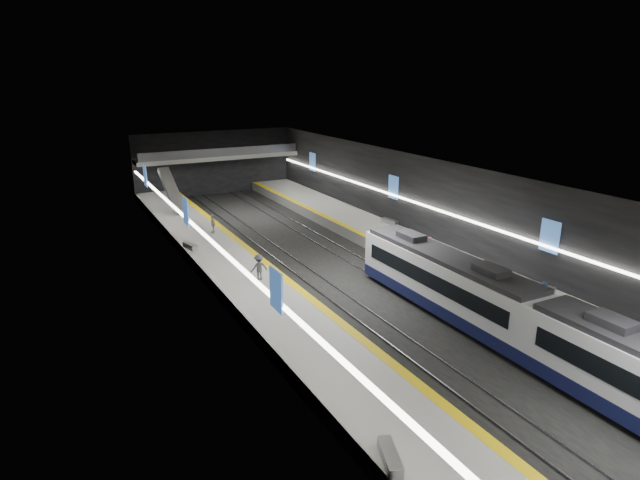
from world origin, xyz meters
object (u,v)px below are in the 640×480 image
bench_left_far (190,246)px  bench_right_far (390,221)px  passenger_left_a (213,224)px  escalator (172,190)px  passenger_right_a (430,247)px  passenger_left_b (259,268)px  train (540,327)px  bench_right_near (540,287)px  passenger_right_b (543,295)px  bench_left_near (390,457)px

bench_left_far → bench_right_far: 19.05m
bench_right_far → passenger_left_a: bearing=149.9°
escalator → passenger_left_a: escalator is taller
passenger_right_a → passenger_left_b: 13.80m
passenger_right_a → bench_right_far: bearing=-1.4°
train → passenger_right_a: train is taller
bench_right_near → passenger_left_a: bearing=113.3°
escalator → bench_right_near: size_ratio=4.01×
bench_right_far → escalator: bearing=123.5°
bench_left_far → passenger_right_a: size_ratio=1.09×
bench_left_far → bench_right_far: bearing=-15.7°
bench_right_near → bench_right_far: 18.36m
bench_left_far → passenger_left_a: 4.76m
train → passenger_left_b: (-9.53, 15.90, -0.26)m
train → passenger_right_b: train is taller
train → passenger_left_b: train is taller
escalator → passenger_left_a: 11.34m
bench_left_near → bench_left_far: (0.00, 28.72, -0.02)m
bench_right_far → passenger_left_b: (-16.53, -7.84, 0.71)m
passenger_right_a → bench_left_far: bearing=71.3°
bench_right_far → passenger_right_b: bearing=-110.4°
escalator → train: bearing=-75.9°
bench_right_far → passenger_left_a: passenger_left_a is taller
train → bench_left_near: bearing=-163.2°
passenger_left_b → bench_left_near: bearing=82.9°
bench_left_near → passenger_right_b: size_ratio=1.15×
train → bench_left_near: (-12.00, -3.61, -0.96)m
train → bench_right_far: (7.00, 23.73, -0.97)m
passenger_right_b → escalator: bearing=70.1°
bench_right_far → passenger_left_a: size_ratio=1.07×
bench_left_far → bench_right_near: size_ratio=0.90×
bench_left_near → passenger_right_b: passenger_right_b is taller
train → bench_right_near: size_ratio=15.06×
bench_left_far → bench_left_near: bearing=-101.6°
passenger_right_b → passenger_left_a: 28.55m
escalator → bench_right_far: (17.00, -16.22, -1.67)m
escalator → bench_left_far: 15.08m
passenger_left_a → passenger_left_b: (-0.57, -12.81, 0.07)m
train → bench_right_far: size_ratio=16.26×
bench_left_near → passenger_left_b: passenger_left_b is taller
bench_left_far → passenger_right_a: (16.17, -10.89, 0.61)m
escalator → passenger_left_b: bearing=-88.9°
passenger_right_b → passenger_left_b: (-13.83, 12.47, 0.08)m
train → passenger_right_a: 14.82m
passenger_left_a → escalator: bearing=-168.5°
bench_left_near → passenger_right_a: (16.17, 17.83, 0.58)m
bench_left_near → passenger_right_a: size_ratio=1.19×
escalator → passenger_right_b: size_ratio=4.68×
passenger_right_a → bench_right_near: bearing=-150.8°
bench_left_near → bench_left_far: bearing=110.8°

